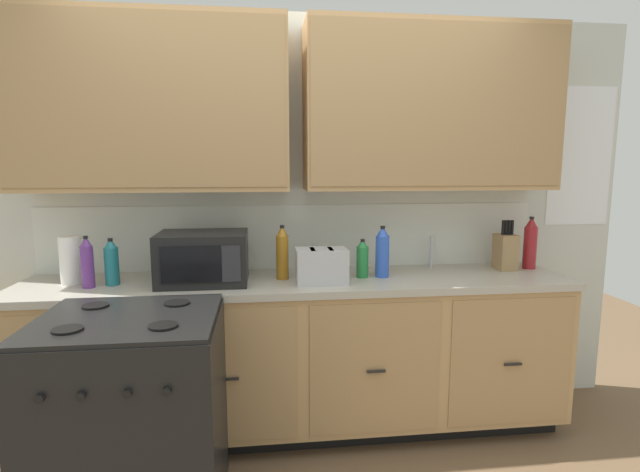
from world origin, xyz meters
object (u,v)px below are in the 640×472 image
at_px(bottle_blue, 382,252).
at_px(bottle_red, 530,243).
at_px(bottle_violet, 87,263).
at_px(bottle_green, 362,259).
at_px(microwave, 203,258).
at_px(knife_block, 505,251).
at_px(stove_range, 133,419).
at_px(bottle_amber, 282,253).
at_px(bottle_teal, 112,262).
at_px(toaster, 322,266).
at_px(paper_towel_roll, 71,260).

relative_size(bottle_blue, bottle_red, 0.91).
height_order(bottle_violet, bottle_green, bottle_violet).
distance_m(microwave, bottle_blue, 1.01).
bearing_deg(knife_block, stove_range, -160.72).
relative_size(stove_range, bottle_red, 2.90).
xyz_separation_m(bottle_violet, bottle_blue, (1.61, 0.06, 0.01)).
bearing_deg(bottle_red, bottle_green, -174.16).
height_order(bottle_amber, bottle_red, bottle_red).
xyz_separation_m(bottle_violet, bottle_green, (1.49, 0.06, -0.03)).
bearing_deg(bottle_teal, microwave, -0.88).
xyz_separation_m(stove_range, bottle_amber, (0.69, 0.64, 0.61)).
height_order(toaster, paper_towel_roll, paper_towel_roll).
xyz_separation_m(knife_block, bottle_green, (-0.93, -0.10, -0.01)).
distance_m(paper_towel_roll, bottle_amber, 1.16).
height_order(toaster, bottle_violet, bottle_violet).
bearing_deg(toaster, knife_block, 9.83).
distance_m(bottle_violet, bottle_red, 2.59).
relative_size(toaster, bottle_teal, 1.09).
distance_m(knife_block, bottle_green, 0.93).
height_order(knife_block, bottle_red, bottle_red).
bearing_deg(paper_towel_roll, toaster, -6.25).
distance_m(bottle_amber, bottle_red, 1.56).
bearing_deg(paper_towel_roll, bottle_red, 1.36).
bearing_deg(bottle_green, stove_range, -151.50).
distance_m(bottle_teal, bottle_red, 2.48).
height_order(knife_block, paper_towel_roll, knife_block).
distance_m(paper_towel_roll, bottle_violet, 0.16).
distance_m(microwave, bottle_red, 2.00).
xyz_separation_m(paper_towel_roll, bottle_blue, (1.73, -0.05, 0.02)).
height_order(knife_block, bottle_amber, same).
bearing_deg(bottle_green, bottle_blue, -2.33).
bearing_deg(bottle_violet, microwave, 3.92).
distance_m(toaster, bottle_violet, 1.24).
relative_size(paper_towel_roll, bottle_teal, 1.01).
relative_size(microwave, bottle_red, 1.46).
distance_m(bottle_teal, bottle_green, 1.39).
height_order(microwave, bottle_teal, microwave).
xyz_separation_m(knife_block, bottle_teal, (-2.31, -0.12, 0.01)).
bearing_deg(bottle_green, bottle_red, 5.84).
bearing_deg(stove_range, toaster, 30.17).
bearing_deg(bottle_violet, bottle_blue, 2.02).
xyz_separation_m(paper_towel_roll, bottle_red, (2.71, 0.06, 0.03)).
bearing_deg(bottle_teal, paper_towel_roll, 165.24).
xyz_separation_m(bottle_blue, bottle_red, (0.98, 0.12, 0.01)).
xyz_separation_m(toaster, bottle_violet, (-1.24, 0.04, 0.04)).
height_order(toaster, bottle_red, bottle_red).
relative_size(bottle_green, bottle_red, 0.68).
height_order(stove_range, bottle_red, bottle_red).
bearing_deg(bottle_violet, bottle_amber, 4.11).
distance_m(stove_range, bottle_teal, 0.88).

